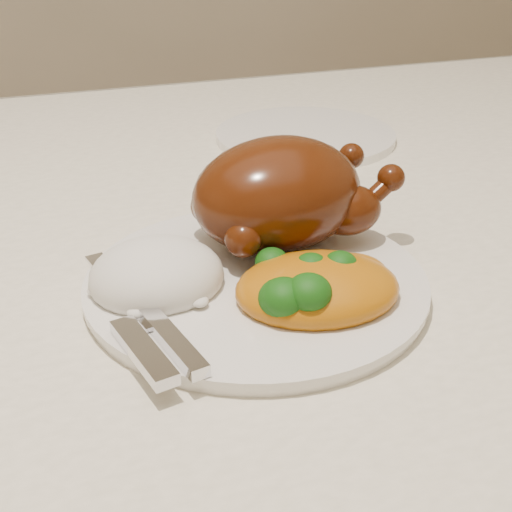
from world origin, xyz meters
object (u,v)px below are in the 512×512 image
object	(u,v)px
side_plate	(305,136)
dining_table	(128,315)
dinner_plate	(256,284)
roast_chicken	(282,194)

from	to	relation	value
side_plate	dining_table	bearing A→B (deg)	-146.02
dinner_plate	roast_chicken	xyz separation A→B (m)	(0.04, 0.05, 0.05)
dining_table	dinner_plate	world-z (taller)	dinner_plate
dinner_plate	dining_table	bearing A→B (deg)	118.12
dinner_plate	side_plate	bearing A→B (deg)	61.87
dining_table	side_plate	size ratio (longest dim) A/B	6.99
dining_table	side_plate	world-z (taller)	side_plate
dining_table	side_plate	bearing A→B (deg)	33.98
roast_chicken	side_plate	bearing A→B (deg)	55.76
dining_table	roast_chicken	bearing A→B (deg)	-39.69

